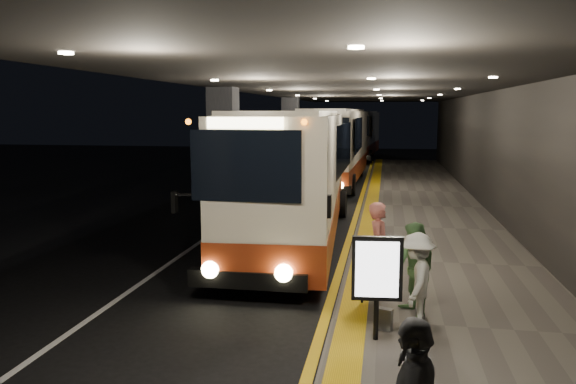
% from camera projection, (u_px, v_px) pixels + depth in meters
% --- Properties ---
extents(ground, '(90.00, 90.00, 0.00)m').
position_uv_depth(ground, '(239.00, 269.00, 13.18)').
color(ground, black).
extents(lane_line_white, '(0.12, 50.00, 0.01)m').
position_uv_depth(lane_line_white, '(225.00, 225.00, 18.36)').
color(lane_line_white, silver).
rests_on(lane_line_white, ground).
extents(kerb_stripe_yellow, '(0.18, 50.00, 0.01)m').
position_uv_depth(kerb_stripe_yellow, '(352.00, 229.00, 17.65)').
color(kerb_stripe_yellow, gold).
rests_on(kerb_stripe_yellow, ground).
extents(sidewalk, '(4.50, 50.00, 0.15)m').
position_uv_depth(sidewalk, '(430.00, 230.00, 17.23)').
color(sidewalk, '#514C44').
rests_on(sidewalk, ground).
extents(tactile_strip, '(0.50, 50.00, 0.01)m').
position_uv_depth(tactile_strip, '(368.00, 225.00, 17.55)').
color(tactile_strip, gold).
rests_on(tactile_strip, sidewalk).
extents(terminal_wall, '(0.10, 50.00, 6.00)m').
position_uv_depth(terminal_wall, '(513.00, 135.00, 16.43)').
color(terminal_wall, black).
rests_on(terminal_wall, ground).
extents(support_columns, '(0.80, 24.80, 4.40)m').
position_uv_depth(support_columns, '(224.00, 161.00, 17.03)').
color(support_columns, black).
rests_on(support_columns, ground).
extents(canopy, '(9.00, 50.00, 0.40)m').
position_uv_depth(canopy, '(359.00, 81.00, 16.98)').
color(canopy, black).
rests_on(canopy, support_columns).
extents(coach_main, '(3.00, 11.60, 3.59)m').
position_uv_depth(coach_main, '(295.00, 181.00, 15.92)').
color(coach_main, beige).
rests_on(coach_main, ground).
extents(coach_second, '(2.74, 11.82, 3.70)m').
position_uv_depth(coach_second, '(335.00, 150.00, 28.30)').
color(coach_second, beige).
rests_on(coach_second, ground).
extents(coach_third, '(3.09, 11.64, 3.62)m').
position_uv_depth(coach_third, '(358.00, 137.00, 44.27)').
color(coach_third, beige).
rests_on(coach_third, ground).
extents(passenger_boarding, '(0.45, 0.67, 1.81)m').
position_uv_depth(passenger_boarding, '(379.00, 249.00, 10.82)').
color(passenger_boarding, '#D87165').
rests_on(passenger_boarding, sidewalk).
extents(passenger_waiting_green, '(0.81, 0.93, 1.64)m').
position_uv_depth(passenger_waiting_green, '(414.00, 270.00, 9.68)').
color(passenger_waiting_green, '#4A7742').
rests_on(passenger_waiting_green, sidewalk).
extents(passenger_waiting_white, '(0.63, 1.08, 1.58)m').
position_uv_depth(passenger_waiting_white, '(417.00, 280.00, 9.17)').
color(passenger_waiting_white, silver).
rests_on(passenger_waiting_white, sidewalk).
extents(bag_polka, '(0.32, 0.22, 0.36)m').
position_uv_depth(bag_polka, '(383.00, 319.00, 9.14)').
color(bag_polka, black).
rests_on(bag_polka, sidewalk).
extents(info_sign, '(0.78, 0.18, 1.64)m').
position_uv_depth(info_sign, '(377.00, 271.00, 8.60)').
color(info_sign, black).
rests_on(info_sign, sidewalk).
extents(stanchion_post, '(0.05, 0.05, 1.03)m').
position_uv_depth(stanchion_post, '(363.00, 276.00, 10.34)').
color(stanchion_post, black).
rests_on(stanchion_post, sidewalk).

